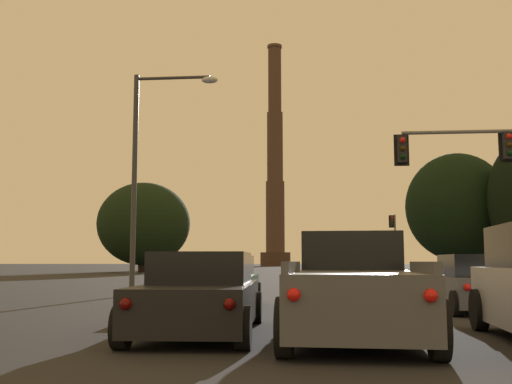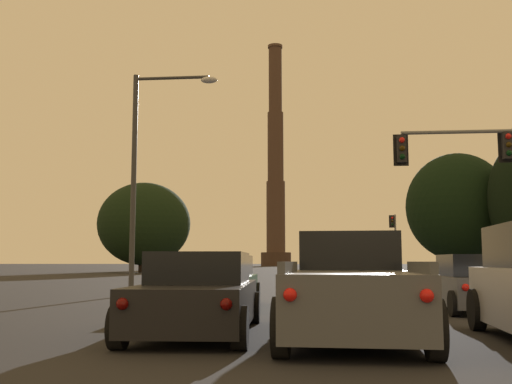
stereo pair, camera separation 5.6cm
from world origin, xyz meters
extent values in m
cube|color=#4C4F54|center=(3.14, 13.85, 0.53)|extent=(1.76, 4.02, 0.72)
cube|color=black|center=(3.14, 13.45, 1.16)|extent=(1.58, 1.91, 0.55)
cylinder|color=black|center=(2.28, 15.47, 0.30)|extent=(0.23, 0.60, 0.60)
cylinder|color=black|center=(3.96, 15.48, 0.30)|extent=(0.23, 0.60, 0.60)
cylinder|color=black|center=(2.31, 12.22, 0.30)|extent=(0.23, 0.60, 0.60)
sphere|color=red|center=(2.48, 11.82, 0.68)|extent=(0.17, 0.17, 0.17)
cylinder|color=black|center=(2.07, 9.42, 0.38)|extent=(0.25, 0.77, 0.76)
cube|color=#4C4F54|center=(-0.28, 8.06, 0.66)|extent=(2.20, 5.47, 0.88)
cube|color=black|center=(-0.22, 9.81, 1.46)|extent=(1.91, 1.87, 0.72)
cube|color=#4C4F54|center=(-1.27, 6.71, 1.18)|extent=(0.19, 2.43, 0.16)
cube|color=#4C4F54|center=(0.61, 6.64, 1.18)|extent=(0.19, 2.43, 0.16)
cylinder|color=black|center=(-1.18, 10.29, 0.40)|extent=(0.25, 0.81, 0.80)
cylinder|color=black|center=(0.78, 10.22, 0.40)|extent=(0.25, 0.81, 0.80)
cylinder|color=black|center=(-1.34, 5.89, 0.40)|extent=(0.25, 0.81, 0.80)
cylinder|color=black|center=(0.62, 5.82, 0.40)|extent=(0.25, 0.81, 0.80)
sphere|color=red|center=(-1.20, 5.37, 0.85)|extent=(0.17, 0.17, 0.17)
sphere|color=red|center=(0.44, 5.31, 0.85)|extent=(0.17, 0.17, 0.17)
cube|color=#0F3823|center=(-3.45, 14.08, 0.53)|extent=(1.98, 4.67, 0.70)
cube|color=black|center=(-3.46, 14.31, 1.15)|extent=(1.71, 2.26, 0.55)
cylinder|color=black|center=(-4.40, 15.94, 0.32)|extent=(0.25, 0.65, 0.64)
cylinder|color=black|center=(-2.64, 16.01, 0.32)|extent=(0.25, 0.65, 0.64)
cylinder|color=black|center=(-4.25, 12.14, 0.32)|extent=(0.25, 0.65, 0.64)
cylinder|color=black|center=(-2.49, 12.21, 0.32)|extent=(0.25, 0.65, 0.64)
sphere|color=red|center=(-4.07, 11.73, 0.68)|extent=(0.17, 0.17, 0.17)
sphere|color=red|center=(-2.63, 11.79, 0.68)|extent=(0.17, 0.17, 0.17)
cube|color=black|center=(-2.93, 8.40, 0.53)|extent=(2.01, 4.68, 0.70)
cube|color=black|center=(-2.94, 8.63, 1.15)|extent=(1.72, 2.27, 0.55)
cylinder|color=black|center=(-3.90, 10.26, 0.32)|extent=(0.25, 0.65, 0.64)
cylinder|color=black|center=(-2.14, 10.34, 0.32)|extent=(0.25, 0.65, 0.64)
cylinder|color=black|center=(-3.72, 6.46, 0.32)|extent=(0.25, 0.65, 0.64)
cylinder|color=black|center=(-1.96, 6.54, 0.32)|extent=(0.25, 0.65, 0.64)
sphere|color=#500705|center=(-3.54, 6.05, 0.68)|extent=(0.17, 0.17, 0.17)
sphere|color=#500705|center=(-2.10, 6.11, 0.68)|extent=(0.17, 0.17, 0.17)
cube|color=black|center=(6.50, 21.17, 5.66)|extent=(0.34, 0.34, 1.04)
cube|color=black|center=(6.50, 21.35, 5.66)|extent=(0.58, 0.03, 1.25)
sphere|color=red|center=(6.50, 20.98, 5.98)|extent=(0.22, 0.22, 0.22)
sphere|color=#352604|center=(6.50, 20.98, 5.66)|extent=(0.22, 0.22, 0.22)
sphere|color=black|center=(6.50, 20.98, 5.34)|extent=(0.22, 0.22, 0.22)
cylinder|color=slate|center=(4.66, 21.17, 6.23)|extent=(4.26, 0.14, 0.14)
cube|color=black|center=(2.53, 21.17, 5.59)|extent=(0.34, 0.34, 1.04)
cube|color=black|center=(2.53, 21.35, 5.59)|extent=(0.58, 0.03, 1.25)
sphere|color=red|center=(2.53, 20.98, 5.91)|extent=(0.22, 0.22, 0.22)
sphere|color=#352604|center=(2.53, 20.98, 5.59)|extent=(0.22, 0.22, 0.22)
sphere|color=black|center=(2.53, 20.98, 5.27)|extent=(0.22, 0.22, 0.22)
cylinder|color=slate|center=(7.22, 58.57, 2.96)|extent=(0.18, 0.18, 5.92)
cylinder|color=black|center=(7.22, 58.57, 0.05)|extent=(0.40, 0.40, 0.10)
cube|color=black|center=(6.93, 58.57, 5.25)|extent=(0.34, 0.34, 1.04)
cube|color=black|center=(6.93, 58.75, 5.25)|extent=(0.58, 0.03, 1.25)
sphere|color=red|center=(6.93, 58.38, 5.57)|extent=(0.22, 0.22, 0.22)
sphere|color=#352604|center=(6.93, 58.38, 5.25)|extent=(0.22, 0.22, 0.22)
sphere|color=black|center=(6.93, 58.38, 4.93)|extent=(0.22, 0.22, 0.22)
cylinder|color=#38383A|center=(-7.72, 19.94, 4.23)|extent=(0.20, 0.20, 8.47)
cylinder|color=#38383A|center=(-6.28, 19.94, 8.32)|extent=(2.88, 0.12, 0.12)
sphere|color=#38383A|center=(-7.72, 19.94, 8.32)|extent=(0.20, 0.20, 0.20)
ellipsoid|color=silver|center=(-4.84, 19.94, 8.20)|extent=(0.64, 0.36, 0.26)
cylinder|color=#3C2B22|center=(-10.96, 158.04, 1.83)|extent=(8.04, 8.04, 3.65)
cylinder|color=#473328|center=(-10.96, 158.04, 13.20)|extent=(5.03, 5.03, 19.08)
cylinder|color=#473328|center=(-10.96, 158.04, 32.28)|extent=(4.32, 4.32, 19.08)
cylinder|color=#473328|center=(-10.96, 158.04, 51.36)|extent=(3.62, 3.62, 19.08)
cylinder|color=#4E382C|center=(-10.96, 158.04, 60.55)|extent=(4.05, 4.05, 0.70)
cylinder|color=black|center=(-20.35, 65.16, 1.01)|extent=(1.07, 1.07, 2.02)
ellipsoid|color=black|center=(-20.35, 65.16, 5.58)|extent=(10.68, 9.61, 9.50)
cylinder|color=black|center=(16.14, 70.40, 1.45)|extent=(1.20, 1.20, 2.89)
ellipsoid|color=black|center=(16.14, 70.40, 7.69)|extent=(12.05, 10.84, 12.79)
camera|label=1|loc=(-0.96, -2.11, 1.26)|focal=42.00mm
camera|label=2|loc=(-0.90, -2.10, 1.26)|focal=42.00mm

